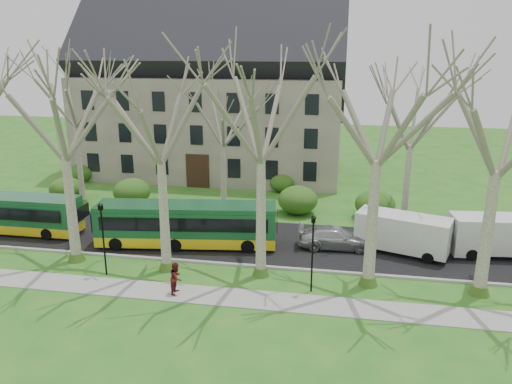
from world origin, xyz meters
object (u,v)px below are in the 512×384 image
bus_lead (4,213)px  bus_follow (187,224)px  van_b (499,236)px  sedan (336,238)px  pedestrian_b (176,278)px  van_a (403,234)px

bus_lead → bus_follow: 13.67m
van_b → bus_follow: bearing=179.5°
bus_follow → sedan: 9.91m
sedan → pedestrian_b: 11.42m
van_a → pedestrian_b: bearing=-128.9°
van_a → van_b: size_ratio=0.98×
bus_lead → sedan: size_ratio=2.28×
bus_follow → van_a: size_ratio=2.05×
bus_lead → pedestrian_b: (15.17, -6.84, -0.50)m
van_a → bus_follow: bearing=-155.9°
sedan → van_a: bearing=-94.3°
bus_follow → pedestrian_b: (1.50, -6.59, -0.59)m
van_b → pedestrian_b: bearing=-161.2°
bus_follow → van_a: (14.02, 1.21, -0.22)m
bus_follow → pedestrian_b: 6.78m
pedestrian_b → van_b: bearing=-63.6°
bus_lead → pedestrian_b: bearing=-24.4°
pedestrian_b → bus_follow: bearing=14.8°
bus_lead → sedan: 23.50m
bus_lead → van_a: size_ratio=1.92×
bus_lead → bus_follow: (13.67, -0.25, 0.09)m
pedestrian_b → bus_lead: bearing=67.7°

